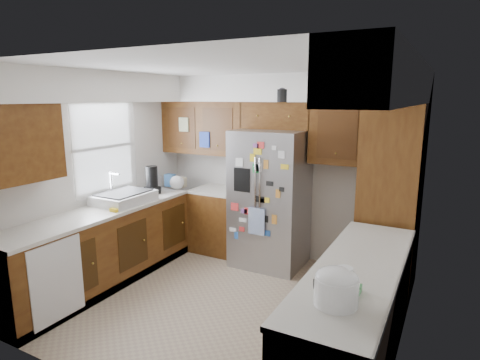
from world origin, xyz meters
name	(u,v)px	position (x,y,z in m)	size (l,w,h in m)	color
floor	(224,302)	(0.00, 0.00, 0.00)	(3.60, 3.60, 0.00)	tan
room_shell	(231,133)	(-0.11, 0.36, 1.82)	(3.64, 3.24, 2.52)	beige
left_counter_run	(131,243)	(-1.36, 0.03, 0.43)	(1.36, 3.20, 0.92)	#45220D
right_counter_run	(355,324)	(1.50, -0.47, 0.42)	(0.63, 2.25, 0.92)	#45220D
pantry	(391,200)	(1.50, 1.15, 1.07)	(0.60, 0.90, 2.15)	#45220D
fridge	(270,199)	(0.00, 1.20, 0.90)	(0.90, 0.79, 1.80)	gray
bridge_cabinet	(278,115)	(0.00, 1.43, 1.98)	(0.96, 0.34, 0.35)	#45220D
fridge_top_items	(268,92)	(-0.12, 1.36, 2.27)	(0.78, 0.32, 0.26)	#1C41A0
sink_assembly	(124,197)	(-1.50, 0.10, 0.99)	(0.52, 0.74, 0.37)	silver
left_counter_clutter	(164,182)	(-1.46, 0.84, 1.05)	(0.39, 0.83, 0.38)	black
rice_cooker	(336,286)	(1.50, -1.15, 1.05)	(0.29, 0.28, 0.24)	white
paper_towel	(344,285)	(1.53, -1.10, 1.04)	(0.10, 0.10, 0.24)	white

